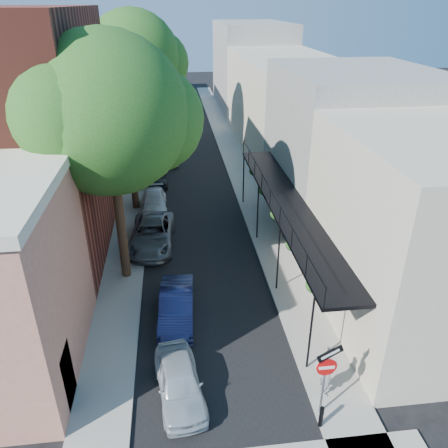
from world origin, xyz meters
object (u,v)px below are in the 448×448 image
object	(u,v)px
oak_near	(119,116)
oak_far	(140,59)
parked_car_b	(177,306)
parked_car_d	(154,202)
oak_mid	(132,99)
pedestrian	(327,374)
bollard	(321,417)
parked_car_e	(156,176)
sign_post	(326,370)
parked_car_f	(169,155)
parked_car_c	(152,234)
parked_car_g	(160,140)
parked_car_a	(179,382)

from	to	relation	value
oak_near	oak_far	bearing A→B (deg)	89.96
parked_car_b	parked_car_d	distance (m)	11.34
oak_mid	pedestrian	distance (m)	18.88
oak_mid	parked_car_d	distance (m)	6.56
bollard	parked_car_e	bearing A→B (deg)	104.44
sign_post	parked_car_d	xyz separation A→B (m)	(-5.76, 16.79, -1.47)
parked_car_f	pedestrian	distance (m)	25.93
bollard	parked_car_e	size ratio (longest dim) A/B	0.21
sign_post	parked_car_c	world-z (taller)	sign_post
parked_car_g	parked_car_e	bearing A→B (deg)	-95.60
sign_post	pedestrian	distance (m)	1.40
parked_car_b	parked_car_e	bearing A→B (deg)	97.53
parked_car_f	bollard	bearing A→B (deg)	-83.77
bollard	parked_car_g	xyz separation A→B (m)	(-5.35, 31.37, 0.12)
parked_car_b	pedestrian	world-z (taller)	pedestrian
parked_car_d	parked_car_g	world-z (taller)	parked_car_g
parked_car_e	parked_car_b	bearing A→B (deg)	-91.17
parked_car_e	oak_mid	bearing A→B (deg)	-107.05
parked_car_d	parked_car_g	size ratio (longest dim) A/B	0.84
oak_far	oak_mid	bearing A→B (deg)	-90.41
oak_near	pedestrian	xyz separation A→B (m)	(6.94, -8.48, -6.91)
oak_far	parked_car_d	world-z (taller)	oak_far
sign_post	parked_car_a	distance (m)	4.97
sign_post	oak_near	xyz separation A→B (m)	(-6.53, 9.29, 5.84)
parked_car_a	parked_car_b	size ratio (longest dim) A/B	0.92
oak_far	parked_car_d	xyz separation A→B (m)	(0.75, -9.51, -7.70)
oak_near	parked_car_g	xyz separation A→B (m)	(1.01, 21.61, -7.24)
oak_near	parked_car_g	distance (m)	22.82
parked_car_g	parked_car_f	bearing A→B (deg)	-84.76
parked_car_a	parked_car_b	xyz separation A→B (m)	(0.00, 4.14, 0.03)
parked_car_b	parked_car_g	bearing A→B (deg)	95.32
oak_far	parked_car_b	world-z (taller)	oak_far
oak_far	parked_car_e	distance (m)	9.14
bollard	pedestrian	xyz separation A→B (m)	(0.57, 1.28, 0.44)
sign_post	oak_near	world-z (taller)	oak_near
bollard	parked_car_a	world-z (taller)	parked_car_a
pedestrian	bollard	bearing A→B (deg)	165.14
parked_car_b	pedestrian	xyz separation A→B (m)	(4.97, -4.71, 0.30)
parked_car_d	pedestrian	size ratio (longest dim) A/B	2.30
oak_mid	parked_car_c	xyz separation A→B (m)	(0.82, -5.23, -6.35)
oak_mid	parked_car_a	xyz separation A→B (m)	(2.02, -15.88, -6.43)
oak_far	parked_car_c	xyz separation A→B (m)	(0.75, -14.27, -7.56)
sign_post	oak_mid	bearing A→B (deg)	110.86
oak_mid	oak_far	size ratio (longest dim) A/B	0.86
sign_post	parked_car_f	xyz separation A→B (m)	(-4.74, 26.22, -1.38)
bollard	parked_car_c	bearing A→B (deg)	114.13
bollard	parked_car_b	bearing A→B (deg)	126.31
oak_near	parked_car_c	xyz separation A→B (m)	(0.77, 2.74, -7.18)
oak_near	parked_car_f	xyz separation A→B (m)	(1.79, 16.93, -7.22)
oak_mid	parked_car_a	size ratio (longest dim) A/B	2.78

